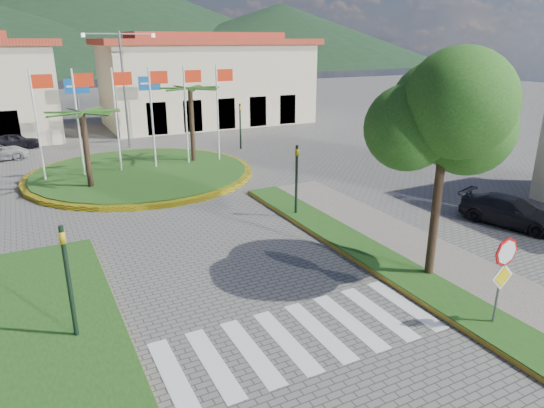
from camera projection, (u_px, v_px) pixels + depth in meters
name	position (u px, v px, depth m)	size (l,w,h in m)	color
sidewalk_right	(519.00, 315.00, 13.62)	(4.00, 28.00, 0.15)	gray
verge_right	(490.00, 325.00, 13.10)	(1.60, 28.00, 0.18)	#1B4814
median_left	(22.00, 363.00, 11.57)	(5.00, 14.00, 0.18)	#1B4814
crosswalk	(299.00, 337.00, 12.73)	(8.00, 3.00, 0.01)	silver
roundabout_island	(141.00, 173.00, 27.83)	(12.70, 12.70, 6.00)	yellow
stop_sign	(503.00, 268.00, 12.56)	(0.80, 0.11, 2.65)	slate
deciduous_tree	(446.00, 119.00, 14.29)	(3.60, 3.60, 6.80)	black
traffic_light_left	(68.00, 273.00, 11.96)	(0.15, 0.18, 3.20)	black
traffic_light_right	(297.00, 174.00, 20.79)	(0.15, 0.18, 3.20)	black
traffic_light_far	(240.00, 122.00, 34.09)	(0.18, 0.15, 3.20)	black
direction_sign_west	(78.00, 99.00, 33.43)	(1.60, 0.14, 5.20)	slate
direction_sign_east	(150.00, 95.00, 35.60)	(1.60, 0.14, 5.20)	slate
street_lamp_centre	(124.00, 84.00, 33.61)	(4.80, 0.16, 8.00)	slate
building_right	(207.00, 80.00, 44.43)	(19.08, 9.54, 8.05)	beige
hill_far_mid	(82.00, 13.00, 145.75)	(180.00, 180.00, 30.00)	black
hill_far_east	(282.00, 34.00, 150.47)	(120.00, 120.00, 18.00)	black
car_dark_a	(15.00, 141.00, 34.65)	(1.34, 3.33, 1.13)	black
car_dark_b	(209.00, 123.00, 41.73)	(1.31, 3.76, 1.24)	black
car_side_right	(511.00, 211.00, 20.26)	(1.68, 4.13, 1.20)	black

